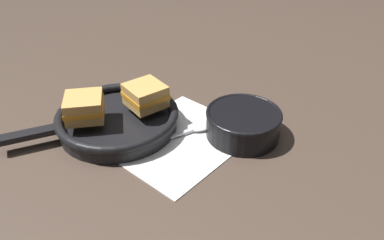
{
  "coord_description": "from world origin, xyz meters",
  "views": [
    {
      "loc": [
        -0.44,
        -0.46,
        0.45
      ],
      "look_at": [
        -0.02,
        0.02,
        0.03
      ],
      "focal_mm": 35.0,
      "sensor_mm": 36.0,
      "label": 1
    }
  ],
  "objects_px": {
    "spoon": "(195,129)",
    "sandwich_near_right": "(145,95)",
    "sandwich_near_left": "(84,107)",
    "soup_bowl": "(243,122)",
    "skillet": "(117,119)"
  },
  "relations": [
    {
      "from": "skillet",
      "to": "sandwich_near_left",
      "type": "bearing_deg",
      "value": 161.12
    },
    {
      "from": "soup_bowl",
      "to": "sandwich_near_left",
      "type": "relative_size",
      "value": 1.47
    },
    {
      "from": "sandwich_near_left",
      "to": "sandwich_near_right",
      "type": "relative_size",
      "value": 1.29
    },
    {
      "from": "spoon",
      "to": "sandwich_near_right",
      "type": "bearing_deg",
      "value": 129.43
    },
    {
      "from": "skillet",
      "to": "sandwich_near_left",
      "type": "distance_m",
      "value": 0.07
    },
    {
      "from": "soup_bowl",
      "to": "skillet",
      "type": "relative_size",
      "value": 0.43
    },
    {
      "from": "spoon",
      "to": "sandwich_near_left",
      "type": "distance_m",
      "value": 0.22
    },
    {
      "from": "skillet",
      "to": "spoon",
      "type": "bearing_deg",
      "value": -46.28
    },
    {
      "from": "spoon",
      "to": "sandwich_near_right",
      "type": "xyz_separation_m",
      "value": [
        -0.05,
        0.1,
        0.06
      ]
    },
    {
      "from": "spoon",
      "to": "skillet",
      "type": "distance_m",
      "value": 0.16
    },
    {
      "from": "soup_bowl",
      "to": "sandwich_near_right",
      "type": "relative_size",
      "value": 1.89
    },
    {
      "from": "soup_bowl",
      "to": "sandwich_near_left",
      "type": "xyz_separation_m",
      "value": [
        -0.23,
        0.21,
        0.03
      ]
    },
    {
      "from": "spoon",
      "to": "sandwich_near_right",
      "type": "distance_m",
      "value": 0.12
    },
    {
      "from": "soup_bowl",
      "to": "skillet",
      "type": "bearing_deg",
      "value": 133.25
    },
    {
      "from": "skillet",
      "to": "sandwich_near_right",
      "type": "distance_m",
      "value": 0.08
    }
  ]
}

